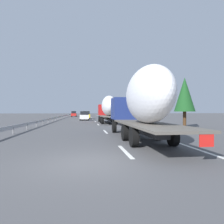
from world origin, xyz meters
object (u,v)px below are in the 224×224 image
truck_trailing (142,102)px  road_sign (110,110)px  car_yellow_coupe (86,115)px  car_red_compact (74,114)px  car_silver_hatch (85,113)px  car_white_van (84,116)px  truck_lead (108,108)px

truck_trailing → road_sign: size_ratio=4.53×
car_yellow_coupe → car_red_compact: 19.39m
car_silver_hatch → car_white_van: (-46.42, -0.05, -0.02)m
truck_lead → car_silver_hatch: (57.02, 3.85, -1.47)m
car_silver_hatch → road_sign: bearing=-168.9°
car_red_compact → truck_lead: bearing=-169.0°
car_yellow_coupe → car_white_van: size_ratio=1.07×
car_red_compact → car_white_van: car_red_compact is taller
car_white_van → road_sign: bearing=-31.9°
car_yellow_coupe → car_red_compact: size_ratio=1.03×
car_red_compact → car_white_van: size_ratio=1.05×
truck_lead → car_white_van: (10.60, 3.80, -1.49)m
car_yellow_coupe → car_silver_hatch: car_silver_hatch is taller
truck_lead → car_white_van: 11.36m
car_yellow_coupe → car_red_compact: bearing=12.2°
truck_trailing → car_yellow_coupe: bearing=4.9°
truck_trailing → car_silver_hatch: (76.65, 3.85, -1.58)m
car_yellow_coupe → road_sign: size_ratio=1.45×
truck_lead → car_yellow_coupe: truck_lead is taller
truck_lead → road_sign: (21.69, -3.10, -0.33)m
truck_lead → road_sign: size_ratio=4.07×
car_silver_hatch → car_yellow_coupe: bearing=-179.2°
car_silver_hatch → car_white_van: bearing=-179.9°
car_silver_hatch → truck_trailing: bearing=-177.1°
truck_trailing → car_white_van: (30.23, 3.80, -1.60)m
truck_lead → car_red_compact: truck_lead is taller
truck_lead → car_white_van: size_ratio=3.02×
truck_lead → car_yellow_coupe: 19.37m
car_red_compact → road_sign: 19.42m
car_silver_hatch → car_white_van: size_ratio=1.05×
car_red_compact → car_white_van: (-27.38, -3.61, -0.02)m
truck_lead → road_sign: 21.92m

